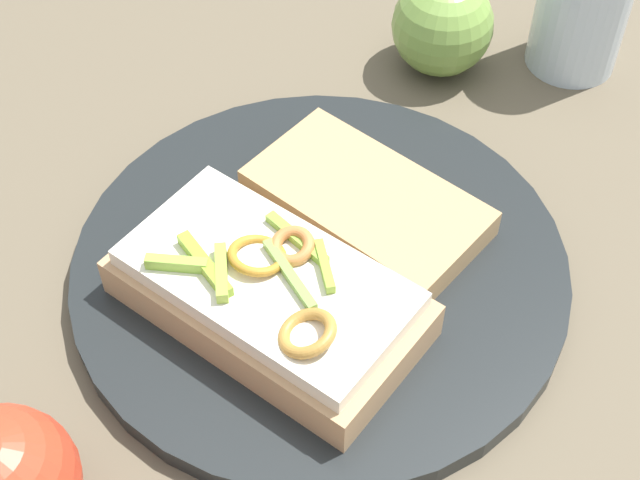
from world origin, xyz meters
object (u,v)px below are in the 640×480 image
Objects in this scene: sandwich at (269,292)px; apple_0 at (443,25)px; plate at (320,268)px; bread_slice_side at (367,202)px.

apple_0 is (0.02, 0.28, 0.00)m from sandwich.
apple_0 is (0.01, 0.23, 0.03)m from plate.
bread_slice_side is 1.97× the size of apple_0.
apple_0 is (-0.00, 0.18, 0.01)m from bread_slice_side.
apple_0 reaches higher than sandwich.
plate is 4.05× the size of apple_0.
apple_0 reaches higher than plate.
sandwich is at bearing -105.44° from plate.
sandwich reaches higher than bread_slice_side.
apple_0 reaches higher than bread_slice_side.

